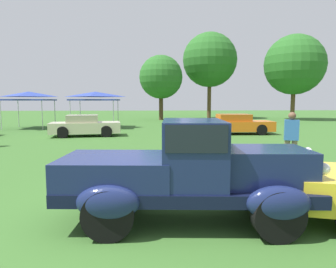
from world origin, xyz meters
name	(u,v)px	position (x,y,z in m)	size (l,w,h in m)	color
ground_plane	(146,222)	(0.00, 0.00, 0.00)	(120.00, 120.00, 0.00)	#386628
feature_pickup_truck	(188,171)	(0.71, 0.01, 0.86)	(4.24, 2.04, 1.70)	black
show_car_cream	(85,126)	(-3.70, 12.69, 0.60)	(4.09, 2.25, 1.22)	beige
show_car_orange	(236,124)	(5.26, 13.29, 0.60)	(4.34, 1.74, 1.22)	orange
spectator_between_cars	(291,138)	(4.24, 3.80, 0.91)	(0.46, 0.37, 1.69)	#7F7056
canopy_tent_left_field	(29,95)	(-8.89, 18.07, 2.42)	(3.12, 3.12, 2.71)	#B7B7BC
canopy_tent_center_field	(95,96)	(-4.05, 18.15, 2.42)	(3.33, 3.33, 2.71)	#B7B7BC
treeline_far_left	(161,77)	(1.17, 27.57, 4.53)	(4.59, 4.59, 6.84)	#47331E
treeline_mid_left	(210,60)	(6.85, 30.14, 6.68)	(6.19, 6.19, 9.80)	brown
treeline_center	(294,65)	(15.27, 26.87, 5.82)	(6.30, 6.30, 8.98)	brown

